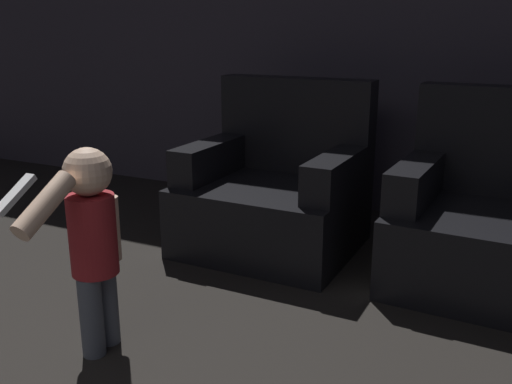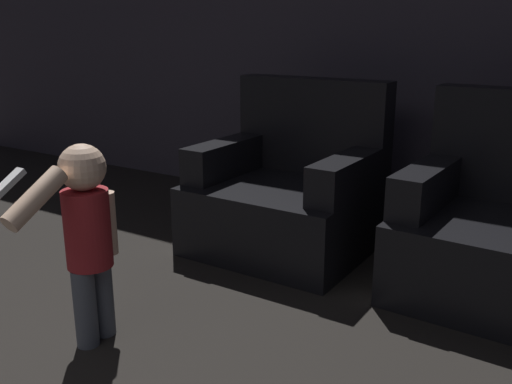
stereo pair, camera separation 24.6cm
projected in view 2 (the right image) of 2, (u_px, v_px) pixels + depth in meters
The scene contains 4 objects.
wall_back at pixel (374, 11), 3.58m from camera, with size 8.40×0.05×2.60m.
armchair_left at pixel (289, 193), 3.19m from camera, with size 0.93×0.84×0.93m.
armchair_right at pixel (511, 231), 2.60m from camera, with size 0.95×0.86×0.93m.
person_toddler at pixel (86, 229), 2.15m from camera, with size 0.18×0.55×0.80m.
Camera 2 is at (1.36, 0.92, 1.21)m, focal length 40.00 mm.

